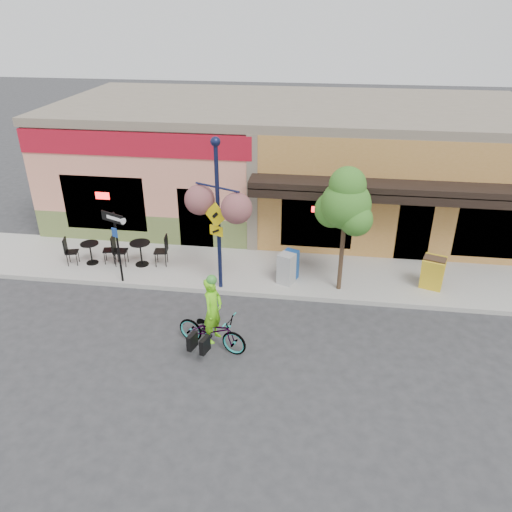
{
  "coord_description": "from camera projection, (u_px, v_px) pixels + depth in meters",
  "views": [
    {
      "loc": [
        1.31,
        -12.21,
        7.98
      ],
      "look_at": [
        -0.46,
        0.5,
        1.4
      ],
      "focal_mm": 35.0,
      "sensor_mm": 36.0,
      "label": 1
    }
  ],
  "objects": [
    {
      "name": "street_tree",
      "position": [
        344.0,
        230.0,
        14.35
      ],
      "size": [
        1.97,
        1.97,
        3.87
      ],
      "primitive_type": null,
      "rotation": [
        0.0,
        0.0,
        -0.39
      ],
      "color": "#3D7A26",
      "rests_on": "sidewalk"
    },
    {
      "name": "bicycle",
      "position": [
        212.0,
        330.0,
        12.68
      ],
      "size": [
        2.05,
        1.23,
        1.02
      ],
      "primitive_type": "imported",
      "rotation": [
        0.0,
        0.0,
        1.27
      ],
      "color": "maroon",
      "rests_on": "ground"
    },
    {
      "name": "cyclist_rider",
      "position": [
        213.0,
        318.0,
        12.5
      ],
      "size": [
        0.59,
        0.74,
        1.76
      ],
      "primitive_type": "imported",
      "rotation": [
        0.0,
        0.0,
        1.27
      ],
      "color": "#72E217",
      "rests_on": "ground"
    },
    {
      "name": "newspaper_box_grey",
      "position": [
        286.0,
        269.0,
        15.31
      ],
      "size": [
        0.59,
        0.57,
        0.99
      ],
      "primitive_type": null,
      "rotation": [
        0.0,
        0.0,
        -0.42
      ],
      "color": "#A4A4A4",
      "rests_on": "sidewalk"
    },
    {
      "name": "one_way_sign",
      "position": [
        118.0,
        248.0,
        15.12
      ],
      "size": [
        0.88,
        0.54,
        2.31
      ],
      "primitive_type": null,
      "rotation": [
        0.0,
        0.0,
        -0.43
      ],
      "color": "black",
      "rests_on": "sidewalk"
    },
    {
      "name": "sandwich_board",
      "position": [
        431.0,
        276.0,
        14.82
      ],
      "size": [
        0.75,
        0.65,
        1.06
      ],
      "primitive_type": null,
      "rotation": [
        0.0,
        0.0,
        -0.34
      ],
      "color": "yellow",
      "rests_on": "sidewalk"
    },
    {
      "name": "newspaper_box_blue",
      "position": [
        290.0,
        265.0,
        15.58
      ],
      "size": [
        0.54,
        0.52,
        0.95
      ],
      "primitive_type": null,
      "rotation": [
        0.0,
        0.0,
        -0.4
      ],
      "color": "#184795",
      "rests_on": "sidewalk"
    },
    {
      "name": "cafe_set_right",
      "position": [
        141.0,
        250.0,
        16.36
      ],
      "size": [
        1.87,
        1.12,
        1.06
      ],
      "primitive_type": null,
      "rotation": [
        0.0,
        0.0,
        0.14
      ],
      "color": "black",
      "rests_on": "sidewalk"
    },
    {
      "name": "lamp_post",
      "position": [
        218.0,
        217.0,
        14.28
      ],
      "size": [
        1.59,
        1.14,
        4.63
      ],
      "primitive_type": null,
      "rotation": [
        0.0,
        0.0,
        -0.41
      ],
      "color": "#13193B",
      "rests_on": "sidewalk"
    },
    {
      "name": "building",
      "position": [
        291.0,
        160.0,
        20.14
      ],
      "size": [
        18.2,
        8.2,
        4.5
      ],
      "primitive_type": null,
      "color": "#E28B70",
      "rests_on": "ground"
    },
    {
      "name": "cafe_set_left",
      "position": [
        90.0,
        250.0,
        16.48
      ],
      "size": [
        1.74,
        1.18,
        0.95
      ],
      "primitive_type": null,
      "rotation": [
        0.0,
        0.0,
        0.26
      ],
      "color": "black",
      "rests_on": "sidewalk"
    },
    {
      "name": "sidewalk",
      "position": [
        276.0,
        272.0,
        16.29
      ],
      "size": [
        24.0,
        3.0,
        0.15
      ],
      "primitive_type": "cube",
      "color": "#9E9B93",
      "rests_on": "ground"
    },
    {
      "name": "ground",
      "position": [
        269.0,
        307.0,
        14.56
      ],
      "size": [
        90.0,
        90.0,
        0.0
      ],
      "primitive_type": "plane",
      "color": "#2D2D30",
      "rests_on": "ground"
    },
    {
      "name": "curb",
      "position": [
        271.0,
        295.0,
        15.01
      ],
      "size": [
        24.0,
        0.12,
        0.15
      ],
      "primitive_type": "cube",
      "color": "#A8A59E",
      "rests_on": "ground"
    }
  ]
}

